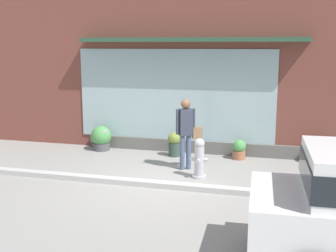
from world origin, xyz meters
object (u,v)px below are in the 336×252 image
potted_plant_near_hydrant (317,150)px  potted_plant_doorstep (174,144)px  fire_hydrant (199,159)px  pedestrian_with_handbag (186,128)px  potted_plant_window_center (239,149)px  potted_plant_trailing_edge (101,138)px

potted_plant_near_hydrant → potted_plant_doorstep: size_ratio=0.96×
fire_hydrant → pedestrian_with_handbag: bearing=126.5°
fire_hydrant → pedestrian_with_handbag: 0.95m
potted_plant_window_center → potted_plant_trailing_edge: 4.01m
pedestrian_with_handbag → potted_plant_window_center: 1.92m
fire_hydrant → potted_plant_near_hydrant: size_ratio=1.45×
potted_plant_trailing_edge → fire_hydrant: bearing=-29.7°
fire_hydrant → potted_plant_trailing_edge: size_ratio=1.30×
pedestrian_with_handbag → potted_plant_doorstep: 1.47m
fire_hydrant → potted_plant_near_hydrant: (2.75, 2.03, -0.10)m
potted_plant_trailing_edge → potted_plant_window_center: bearing=0.6°
pedestrian_with_handbag → potted_plant_window_center: size_ratio=3.27×
potted_plant_window_center → potted_plant_doorstep: potted_plant_doorstep is taller
pedestrian_with_handbag → potted_plant_near_hydrant: size_ratio=2.71×
pedestrian_with_handbag → potted_plant_window_center: (1.18, 1.31, -0.77)m
potted_plant_near_hydrant → fire_hydrant: bearing=-143.6°
fire_hydrant → potted_plant_doorstep: bearing=120.6°
pedestrian_with_handbag → potted_plant_doorstep: pedestrian_with_handbag is taller
fire_hydrant → potted_plant_window_center: fire_hydrant is taller
pedestrian_with_handbag → potted_plant_trailing_edge: bearing=125.3°
potted_plant_near_hydrant → potted_plant_window_center: 2.03m
potted_plant_doorstep → fire_hydrant: bearing=-59.4°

